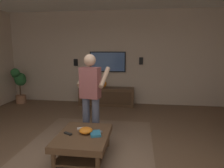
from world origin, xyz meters
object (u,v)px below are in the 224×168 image
at_px(vase_round, 103,84).
at_px(wall_speaker_right, 76,62).
at_px(coffee_table, 83,140).
at_px(remote_white, 82,128).
at_px(remote_grey, 99,133).
at_px(potted_plant_tall, 19,81).
at_px(wall_speaker_left, 141,61).
at_px(tv, 108,62).
at_px(media_console, 107,96).
at_px(remote_black, 68,134).
at_px(bowl, 86,130).
at_px(book, 95,134).
at_px(person_standing, 91,92).

relative_size(vase_round, wall_speaker_right, 1.00).
bearing_deg(coffee_table, vase_round, 4.63).
xyz_separation_m(remote_white, remote_grey, (-0.15, -0.32, 0.00)).
bearing_deg(potted_plant_tall, wall_speaker_left, -84.00).
xyz_separation_m(coffee_table, tv, (3.36, 0.14, 1.04)).
distance_m(coffee_table, wall_speaker_right, 3.72).
distance_m(tv, remote_white, 3.29).
xyz_separation_m(coffee_table, potted_plant_tall, (2.97, 2.95, 0.42)).
distance_m(media_console, remote_grey, 3.09).
relative_size(remote_black, vase_round, 0.68).
xyz_separation_m(coffee_table, bowl, (0.04, -0.03, 0.15)).
relative_size(bowl, remote_black, 1.42).
distance_m(tv, vase_round, 0.71).
relative_size(tv, wall_speaker_left, 5.13).
height_order(media_console, remote_grey, media_console).
bearing_deg(book, remote_grey, -63.19).
height_order(vase_round, wall_speaker_right, wall_speaker_right).
distance_m(media_console, person_standing, 2.49).
bearing_deg(bowl, remote_black, 105.97).
bearing_deg(vase_round, remote_white, -176.67).
xyz_separation_m(tv, bowl, (-3.32, -0.18, -0.88)).
xyz_separation_m(potted_plant_tall, wall_speaker_left, (0.40, -3.85, 0.65)).
xyz_separation_m(tv, potted_plant_tall, (-0.39, 2.80, -0.62)).
relative_size(potted_plant_tall, remote_grey, 7.63).
bearing_deg(remote_white, tv, 66.80).
xyz_separation_m(coffee_table, wall_speaker_right, (3.37, 1.19, 1.01)).
bearing_deg(coffee_table, wall_speaker_left, -14.92).
bearing_deg(wall_speaker_right, bowl, -159.82).
height_order(person_standing, book, person_standing).
relative_size(bowl, remote_grey, 1.42).
distance_m(coffee_table, remote_black, 0.27).
xyz_separation_m(book, vase_round, (3.15, 0.45, 0.24)).
bearing_deg(remote_white, potted_plant_tall, 111.71).
bearing_deg(remote_black, remote_grey, -140.32).
bearing_deg(media_console, wall_speaker_left, 103.70).
distance_m(book, wall_speaker_left, 3.57).
relative_size(media_console, wall_speaker_right, 7.73).
height_order(potted_plant_tall, remote_white, potted_plant_tall).
bearing_deg(book, media_console, -11.65).
xyz_separation_m(bowl, remote_white, (0.16, 0.12, -0.04)).
bearing_deg(potted_plant_tall, remote_grey, -132.46).
height_order(potted_plant_tall, wall_speaker_left, wall_speaker_left).
xyz_separation_m(potted_plant_tall, remote_black, (-3.01, -2.71, -0.31)).
height_order(media_console, tv, tv).
distance_m(media_console, potted_plant_tall, 2.84).
bearing_deg(media_console, coffee_table, 2.63).
xyz_separation_m(coffee_table, book, (0.01, -0.20, 0.12)).
xyz_separation_m(person_standing, remote_black, (-0.75, 0.19, -0.52)).
relative_size(tv, potted_plant_tall, 0.99).
height_order(potted_plant_tall, book, potted_plant_tall).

